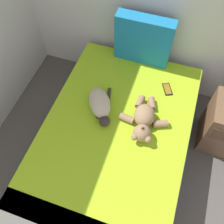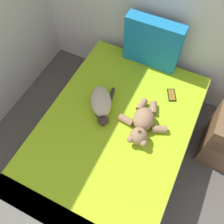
{
  "view_description": "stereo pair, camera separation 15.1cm",
  "coord_description": "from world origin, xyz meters",
  "px_view_note": "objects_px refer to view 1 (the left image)",
  "views": [
    {
      "loc": [
        1.64,
        2.13,
        2.49
      ],
      "look_at": [
        1.26,
        3.26,
        0.57
      ],
      "focal_mm": 39.91,
      "sensor_mm": 36.0,
      "label": 1
    },
    {
      "loc": [
        1.78,
        2.18,
        2.49
      ],
      "look_at": [
        1.26,
        3.26,
        0.57
      ],
      "focal_mm": 39.91,
      "sensor_mm": 36.0,
      "label": 2
    }
  ],
  "objects_px": {
    "cat": "(100,104)",
    "teddy_bear": "(144,121)",
    "patterned_cushion": "(143,40)",
    "cell_phone": "(167,89)",
    "bed": "(113,146)"
  },
  "relations": [
    {
      "from": "bed",
      "to": "teddy_bear",
      "type": "xyz_separation_m",
      "value": [
        0.22,
        0.17,
        0.33
      ]
    },
    {
      "from": "bed",
      "to": "teddy_bear",
      "type": "bearing_deg",
      "value": 38.24
    },
    {
      "from": "patterned_cushion",
      "to": "cell_phone",
      "type": "distance_m",
      "value": 0.54
    },
    {
      "from": "teddy_bear",
      "to": "cat",
      "type": "bearing_deg",
      "value": 174.95
    },
    {
      "from": "cat",
      "to": "cell_phone",
      "type": "xyz_separation_m",
      "value": [
        0.55,
        0.43,
        -0.07
      ]
    },
    {
      "from": "teddy_bear",
      "to": "cell_phone",
      "type": "distance_m",
      "value": 0.48
    },
    {
      "from": "patterned_cushion",
      "to": "teddy_bear",
      "type": "relative_size",
      "value": 1.11
    },
    {
      "from": "bed",
      "to": "cat",
      "type": "xyz_separation_m",
      "value": [
        -0.2,
        0.21,
        0.33
      ]
    },
    {
      "from": "cell_phone",
      "to": "patterned_cushion",
      "type": "bearing_deg",
      "value": 138.33
    },
    {
      "from": "teddy_bear",
      "to": "cell_phone",
      "type": "height_order",
      "value": "teddy_bear"
    },
    {
      "from": "bed",
      "to": "cell_phone",
      "type": "relative_size",
      "value": 12.73
    },
    {
      "from": "teddy_bear",
      "to": "cell_phone",
      "type": "xyz_separation_m",
      "value": [
        0.13,
        0.46,
        -0.07
      ]
    },
    {
      "from": "bed",
      "to": "cell_phone",
      "type": "xyz_separation_m",
      "value": [
        0.35,
        0.64,
        0.27
      ]
    },
    {
      "from": "cat",
      "to": "bed",
      "type": "bearing_deg",
      "value": -46.25
    },
    {
      "from": "cat",
      "to": "teddy_bear",
      "type": "relative_size",
      "value": 0.86
    }
  ]
}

